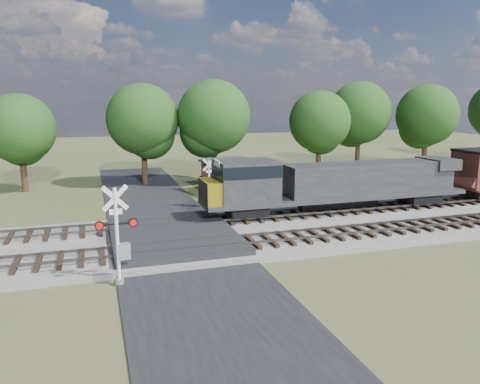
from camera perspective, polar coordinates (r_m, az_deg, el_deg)
name	(u,v)px	position (r m, az deg, el deg)	size (l,w,h in m)	color
ground	(175,244)	(27.13, -7.94, -6.33)	(160.00, 160.00, 0.00)	#3A4424
ballast_bed	(328,225)	(30.70, 10.65, -4.02)	(140.00, 10.00, 0.30)	gray
road	(175,244)	(27.12, -7.94, -6.25)	(7.00, 60.00, 0.08)	black
crossing_panel	(173,237)	(27.51, -8.14, -5.40)	(7.00, 9.00, 0.62)	#262628
track_near	(237,242)	(25.83, -0.32, -6.17)	(140.00, 2.60, 0.33)	black
track_far	(215,220)	(30.45, -3.12, -3.46)	(140.00, 2.60, 0.33)	black
crossing_signal_near	(120,244)	(21.34, -14.45, -6.17)	(1.84, 0.41, 4.57)	silver
crossing_signal_far	(208,188)	(35.26, -3.90, 0.54)	(1.53, 0.36, 3.81)	silver
equipment_shed	(232,176)	(41.08, -0.96, 1.97)	(5.55, 5.55, 2.93)	#4A2820
treeline	(229,117)	(47.48, -1.41, 9.08)	(82.11, 10.95, 10.29)	black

